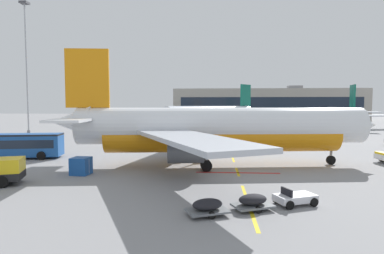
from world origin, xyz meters
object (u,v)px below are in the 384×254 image
object	(u,v)px
airliner_far_right	(340,115)
apron_light_mast_near	(26,54)
apron_shuttle_bus	(10,144)
baggage_train	(253,201)
airliner_foreground	(217,129)
airliner_mid_left	(214,115)
uld_cargo_container	(81,166)

from	to	relation	value
airliner_far_right	apron_light_mast_near	bearing A→B (deg)	-163.89
airliner_far_right	apron_light_mast_near	world-z (taller)	apron_light_mast_near
apron_shuttle_bus	baggage_train	xyz separation A→B (m)	(27.11, -17.23, -1.23)
airliner_foreground	apron_shuttle_bus	distance (m)	25.25
baggage_train	apron_shuttle_bus	bearing A→B (deg)	147.56
airliner_far_right	baggage_train	bearing A→B (deg)	-113.96
baggage_train	apron_light_mast_near	xyz separation A→B (m)	(-46.37, 53.18, 17.94)
airliner_foreground	airliner_mid_left	bearing A→B (deg)	90.48
airliner_foreground	apron_shuttle_bus	xyz separation A→B (m)	(-24.98, 2.88, -2.20)
airliner_far_right	baggage_train	size ratio (longest dim) A/B	3.91
baggage_train	apron_light_mast_near	size ratio (longest dim) A/B	0.28
apron_light_mast_near	baggage_train	bearing A→B (deg)	-48.91
apron_shuttle_bus	airliner_far_right	bearing A→B (deg)	44.10
airliner_mid_left	uld_cargo_container	bearing A→B (deg)	-102.86
airliner_mid_left	apron_light_mast_near	bearing A→B (deg)	-167.52
uld_cargo_container	apron_light_mast_near	world-z (taller)	apron_light_mast_near
apron_shuttle_bus	baggage_train	distance (m)	32.14
airliner_far_right	apron_shuttle_bus	xyz separation A→B (m)	(-61.04, -59.15, -2.02)
baggage_train	uld_cargo_container	xyz separation A→B (m)	(-14.80, 9.15, 0.28)
apron_shuttle_bus	baggage_train	size ratio (longest dim) A/B	1.45
airliner_mid_left	uld_cargo_container	distance (m)	55.22
baggage_train	uld_cargo_container	bearing A→B (deg)	148.28
apron_shuttle_bus	baggage_train	bearing A→B (deg)	-32.44
uld_cargo_container	apron_light_mast_near	size ratio (longest dim) A/B	0.06
airliner_far_right	baggage_train	distance (m)	83.64
uld_cargo_container	apron_light_mast_near	xyz separation A→B (m)	(-31.58, 44.03, 17.66)
baggage_train	uld_cargo_container	size ratio (longest dim) A/B	4.95
airliner_foreground	uld_cargo_container	distance (m)	14.05
airliner_far_right	airliner_foreground	bearing A→B (deg)	-120.17
airliner_mid_left	uld_cargo_container	world-z (taller)	airliner_mid_left
apron_shuttle_bus	uld_cargo_container	xyz separation A→B (m)	(12.31, -8.08, -0.95)
airliner_mid_left	baggage_train	world-z (taller)	airliner_mid_left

